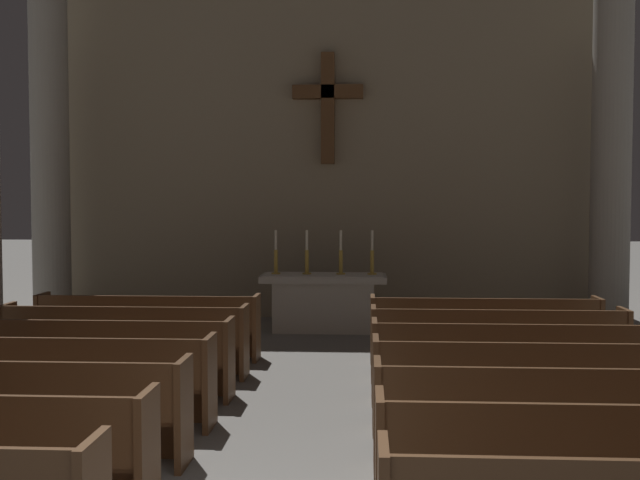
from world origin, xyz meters
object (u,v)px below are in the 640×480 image
Objects in this scene: pew_right_row_2 at (607,464)px; altar at (324,301)px; pew_left_row_4 at (56,380)px; pew_right_row_4 at (536,387)px; pew_left_row_7 at (148,327)px; candlestick_inner_left at (307,260)px; candlestick_inner_right at (341,260)px; pew_right_row_5 at (515,363)px; pew_right_row_6 at (498,345)px; candlestick_outer_right at (372,260)px; pew_right_row_7 at (484,330)px; pew_right_row_3 at (566,419)px; column_right_fourth at (612,135)px; pew_left_row_3 at (5,410)px; column_left_fourth at (50,138)px; pew_left_row_6 at (124,341)px; candlestick_outer_left at (276,260)px; pew_left_row_5 at (94,358)px.

altar is (-2.42, 8.25, 0.06)m from pew_right_row_2.
pew_left_row_4 is 1.00× the size of pew_right_row_4.
candlestick_inner_left reaches higher than pew_left_row_7.
pew_left_row_7 is 4.16× the size of candlestick_inner_right.
pew_right_row_2 is 2.27m from pew_right_row_4.
pew_left_row_4 is 5.35m from pew_right_row_2.
pew_left_row_4 is at bearing -166.85° from pew_right_row_5.
candlestick_outer_right is at bearing 112.92° from pew_right_row_6.
pew_right_row_7 is (0.00, 5.66, 0.00)m from pew_right_row_2.
pew_right_row_3 is at bearing -90.00° from pew_right_row_6.
pew_right_row_6 is at bearing -122.87° from column_right_fourth.
column_right_fourth reaches higher than pew_left_row_3.
pew_right_row_2 is 1.00× the size of pew_right_row_6.
column_left_fourth is at bearing 131.92° from pew_left_row_7.
candlestick_inner_left is at bearing 50.64° from pew_left_row_7.
pew_right_row_2 is at bearing -71.74° from candlestick_inner_left.
candlestick_inner_left is (2.12, 3.72, 0.79)m from pew_left_row_6.
altar is (-2.42, 3.72, 0.06)m from pew_right_row_6.
candlestick_outer_right is (-1.57, 2.59, 0.79)m from pew_right_row_7.
column_left_fourth reaches higher than candlestick_outer_right.
pew_left_row_4 is at bearing -90.00° from pew_left_row_7.
pew_right_row_5 is 4.16× the size of candlestick_outer_left.
candlestick_inner_left and candlestick_outer_right have the same top height.
pew_left_row_7 is 3.84m from candlestick_inner_right.
candlestick_inner_left is 1.15m from candlestick_outer_right.
pew_left_row_7 is 4.16× the size of candlestick_outer_left.
candlestick_inner_left is at bearing 180.00° from altar.
column_left_fourth and column_right_fourth have the same top height.
pew_left_row_5 is at bearing -63.22° from column_left_fourth.
column_left_fourth is (-7.46, 6.31, 2.97)m from pew_right_row_4.
pew_left_row_3 is at bearing 180.00° from pew_right_row_3.
pew_left_row_4 is 1.00× the size of pew_right_row_3.
altar reaches higher than pew_right_row_4.
pew_left_row_3 is 5.92m from pew_right_row_6.
pew_left_row_6 is at bearing 90.00° from pew_left_row_5.
pew_right_row_3 is 1.00× the size of pew_right_row_6.
pew_right_row_6 is 5.65m from column_right_fourth.
candlestick_inner_right reaches higher than pew_right_row_6.
pew_left_row_3 is 2.27m from pew_left_row_5.
altar is (-5.03, -0.32, -2.92)m from column_right_fourth.
candlestick_outer_left reaches higher than pew_right_row_5.
candlestick_outer_right is at bearing 65.31° from pew_left_row_3.
pew_left_row_6 is 4.36m from candlestick_inner_left.
pew_left_row_6 is 1.00× the size of pew_left_row_7.
column_right_fourth is 5.83m from altar.
pew_left_row_4 is 1.00× the size of pew_right_row_7.
pew_left_row_4 and pew_left_row_5 have the same top height.
column_right_fourth is at bearing 44.93° from pew_left_row_3.
pew_right_row_7 is 4.16× the size of candlestick_inner_left.
candlestick_outer_right is at bearing 0.00° from candlestick_outer_left.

